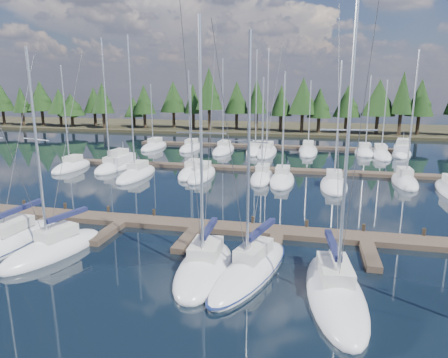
% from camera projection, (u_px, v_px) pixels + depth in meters
% --- Properties ---
extents(ground, '(260.00, 260.00, 0.00)m').
position_uv_depth(ground, '(231.00, 189.00, 41.67)').
color(ground, black).
rests_on(ground, ground).
extents(far_shore, '(220.00, 30.00, 0.60)m').
position_uv_depth(far_shore, '(280.00, 128.00, 98.61)').
color(far_shore, '#322E1C').
rests_on(far_shore, ground).
extents(main_dock, '(44.00, 6.13, 0.90)m').
position_uv_depth(main_dock, '(196.00, 228.00, 29.61)').
color(main_dock, '#4D3E30').
rests_on(main_dock, ground).
extents(back_docks, '(50.00, 21.80, 0.40)m').
position_uv_depth(back_docks, '(257.00, 156.00, 60.23)').
color(back_docks, '#4D3E30').
rests_on(back_docks, ground).
extents(front_sailboat_1, '(3.33, 9.78, 13.50)m').
position_uv_depth(front_sailboat_1, '(7.00, 243.00, 26.67)').
color(front_sailboat_1, silver).
rests_on(front_sailboat_1, ground).
extents(front_sailboat_2, '(4.60, 7.94, 13.50)m').
position_uv_depth(front_sailboat_2, '(54.00, 249.00, 25.61)').
color(front_sailboat_2, silver).
rests_on(front_sailboat_2, ground).
extents(front_sailboat_3, '(3.24, 7.78, 14.76)m').
position_uv_depth(front_sailboat_3, '(205.00, 268.00, 23.00)').
color(front_sailboat_3, silver).
rests_on(front_sailboat_3, ground).
extents(front_sailboat_4, '(4.84, 9.62, 14.01)m').
position_uv_depth(front_sailboat_4, '(250.00, 270.00, 22.74)').
color(front_sailboat_4, silver).
rests_on(front_sailboat_4, ground).
extents(front_sailboat_5, '(3.79, 9.45, 15.61)m').
position_uv_depth(front_sailboat_5, '(335.00, 292.00, 20.31)').
color(front_sailboat_5, silver).
rests_on(front_sailboat_5, ground).
extents(back_sailboat_rows, '(47.03, 33.30, 16.90)m').
position_uv_depth(back_sailboat_rows, '(254.00, 161.00, 55.84)').
color(back_sailboat_rows, silver).
rests_on(back_sailboat_rows, ground).
extents(motor_yacht_left, '(3.31, 8.23, 4.01)m').
position_uv_depth(motor_yacht_left, '(121.00, 164.00, 52.64)').
color(motor_yacht_left, silver).
rests_on(motor_yacht_left, ground).
extents(motor_yacht_right, '(4.81, 8.90, 4.23)m').
position_uv_depth(motor_yacht_right, '(402.00, 152.00, 62.09)').
color(motor_yacht_right, silver).
rests_on(motor_yacht_right, ground).
extents(tree_line, '(186.81, 11.74, 13.97)m').
position_uv_depth(tree_line, '(266.00, 101.00, 88.25)').
color(tree_line, black).
rests_on(tree_line, far_shore).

